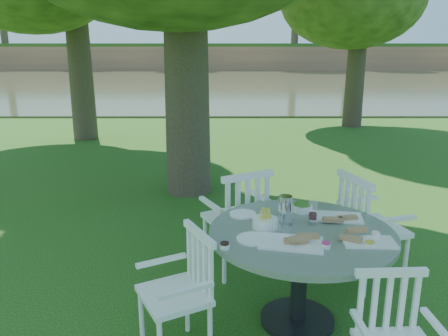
% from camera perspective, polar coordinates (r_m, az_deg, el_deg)
% --- Properties ---
extents(ground, '(140.00, 140.00, 0.00)m').
position_cam_1_polar(ground, '(4.55, 0.01, -11.06)').
color(ground, '#143D0C').
rests_on(ground, ground).
extents(table, '(1.34, 1.34, 0.76)m').
position_cam_1_polar(table, '(3.29, 9.98, -10.46)').
color(table, black).
rests_on(table, ground).
extents(chair_ne, '(0.60, 0.62, 0.99)m').
position_cam_1_polar(chair_ne, '(3.97, 17.77, -6.67)').
color(chair_ne, white).
rests_on(chair_ne, ground).
extents(chair_nw, '(0.66, 0.65, 0.99)m').
position_cam_1_polar(chair_nw, '(3.95, 2.19, -6.06)').
color(chair_nw, white).
rests_on(chair_nw, ground).
extents(chair_sw, '(0.57, 0.58, 0.87)m').
position_cam_1_polar(chair_sw, '(3.02, -5.02, -14.81)').
color(chair_sw, white).
rests_on(chair_sw, ground).
extents(chair_se, '(0.43, 0.40, 0.82)m').
position_cam_1_polar(chair_se, '(2.79, 21.20, -19.38)').
color(chair_se, white).
rests_on(chair_se, ground).
extents(tableware, '(1.19, 0.86, 0.21)m').
position_cam_1_polar(tableware, '(3.26, 9.29, -6.95)').
color(tableware, white).
rests_on(tableware, table).
extents(river, '(100.00, 28.00, 0.12)m').
position_cam_1_polar(river, '(27.15, -0.13, 11.04)').
color(river, '#393D24').
rests_on(river, ground).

